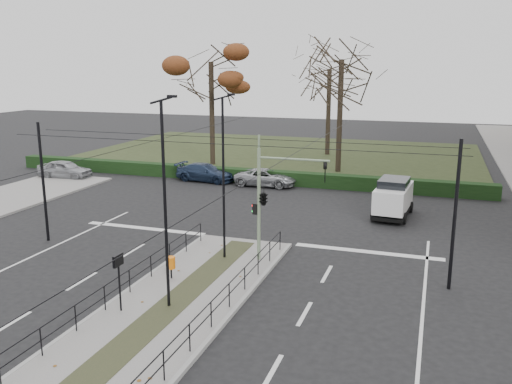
% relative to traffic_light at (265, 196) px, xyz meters
% --- Properties ---
extents(ground, '(140.00, 140.00, 0.00)m').
position_rel_traffic_light_xyz_m(ground, '(-1.79, -2.46, -3.07)').
color(ground, black).
rests_on(ground, ground).
extents(median_island, '(4.40, 15.00, 0.14)m').
position_rel_traffic_light_xyz_m(median_island, '(-1.79, -4.96, -3.00)').
color(median_island, slate).
rests_on(median_island, ground).
extents(park, '(38.00, 26.00, 0.10)m').
position_rel_traffic_light_xyz_m(park, '(-7.79, 29.54, -3.02)').
color(park, '#273018').
rests_on(park, ground).
extents(hedge, '(38.00, 1.00, 1.00)m').
position_rel_traffic_light_xyz_m(hedge, '(-7.79, 16.14, -2.57)').
color(hedge, black).
rests_on(hedge, ground).
extents(median_railing, '(4.14, 13.24, 0.92)m').
position_rel_traffic_light_xyz_m(median_railing, '(-1.79, -5.06, -2.09)').
color(median_railing, black).
rests_on(median_railing, median_island).
extents(catenary, '(20.00, 34.00, 6.00)m').
position_rel_traffic_light_xyz_m(catenary, '(-1.79, -0.84, 0.35)').
color(catenary, black).
rests_on(catenary, ground).
extents(traffic_light, '(3.45, 1.93, 5.03)m').
position_rel_traffic_light_xyz_m(traffic_light, '(0.00, 0.00, 0.00)').
color(traffic_light, gray).
rests_on(traffic_light, median_island).
extents(litter_bin, '(0.36, 0.36, 0.91)m').
position_rel_traffic_light_xyz_m(litter_bin, '(-2.99, -3.28, -2.28)').
color(litter_bin, black).
rests_on(litter_bin, median_island).
extents(info_panel, '(0.12, 0.55, 2.10)m').
position_rel_traffic_light_xyz_m(info_panel, '(-3.30, -6.57, -1.28)').
color(info_panel, black).
rests_on(info_panel, median_island).
extents(streetlamp_median_near, '(0.63, 0.13, 7.56)m').
position_rel_traffic_light_xyz_m(streetlamp_median_near, '(-1.83, -5.69, 0.92)').
color(streetlamp_median_near, black).
rests_on(streetlamp_median_near, median_island).
extents(streetlamp_median_far, '(0.61, 0.13, 7.36)m').
position_rel_traffic_light_xyz_m(streetlamp_median_far, '(-1.82, -0.29, 0.81)').
color(streetlamp_median_far, black).
rests_on(streetlamp_median_far, median_island).
extents(parked_car_first, '(4.38, 2.03, 1.45)m').
position_rel_traffic_light_xyz_m(parked_car_first, '(-20.57, 12.83, -2.34)').
color(parked_car_first, '#929599').
rests_on(parked_car_first, ground).
extents(parked_car_third, '(4.81, 2.34, 1.35)m').
position_rel_traffic_light_xyz_m(parked_car_third, '(-9.70, 15.42, -2.40)').
color(parked_car_third, '#1E2C46').
rests_on(parked_car_third, ground).
extents(parked_car_fourth, '(4.57, 2.19, 1.26)m').
position_rel_traffic_light_xyz_m(parked_car_fourth, '(-4.81, 15.26, -2.44)').
color(parked_car_fourth, '#929599').
rests_on(parked_car_fourth, ground).
extents(white_van, '(2.20, 4.29, 2.27)m').
position_rel_traffic_light_xyz_m(white_van, '(4.77, 9.71, -1.88)').
color(white_van, white).
rests_on(white_van, ground).
extents(rust_tree, '(7.53, 7.53, 11.67)m').
position_rel_traffic_light_xyz_m(rust_tree, '(-11.89, 21.99, 5.88)').
color(rust_tree, black).
rests_on(rust_tree, park).
extents(bare_tree_center, '(7.01, 7.01, 10.97)m').
position_rel_traffic_light_xyz_m(bare_tree_center, '(-3.28, 30.60, 4.68)').
color(bare_tree_center, black).
rests_on(bare_tree_center, park).
extents(bare_tree_near, '(6.57, 6.57, 12.01)m').
position_rel_traffic_light_xyz_m(bare_tree_near, '(-0.68, 22.10, 5.40)').
color(bare_tree_near, black).
rests_on(bare_tree_near, park).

